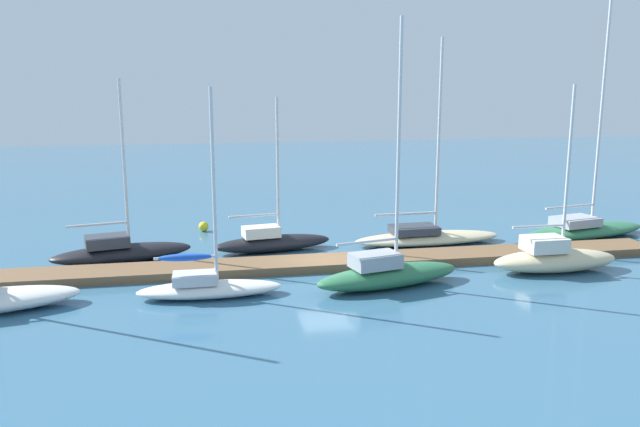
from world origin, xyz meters
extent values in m
plane|color=#386684|center=(0.00, 0.00, 0.00)|extent=(120.00, 120.00, 0.00)
cube|color=brown|center=(0.00, 0.00, 0.18)|extent=(31.06, 2.02, 0.37)
ellipsoid|color=black|center=(-9.02, 2.59, 0.38)|extent=(6.48, 3.21, 0.76)
cube|color=#333842|center=(-9.63, 2.46, 1.00)|extent=(2.11, 1.70, 0.49)
cylinder|color=silver|center=(-8.72, 2.66, 4.46)|extent=(0.14, 0.14, 7.42)
cylinder|color=silver|center=(-9.99, 2.37, 1.81)|extent=(2.57, 0.69, 0.11)
ellipsoid|color=white|center=(-5.20, -3.11, 0.29)|extent=(5.46, 1.61, 0.57)
cube|color=silver|center=(-5.75, -3.10, 0.76)|extent=(1.64, 1.11, 0.37)
cylinder|color=silver|center=(-4.93, -3.11, 4.21)|extent=(0.13, 0.13, 7.27)
cylinder|color=silver|center=(-6.07, -3.10, 1.59)|extent=(2.29, 0.12, 0.11)
ellipsoid|color=blue|center=(-6.07, -3.10, 1.59)|extent=(2.06, 0.37, 0.28)
ellipsoid|color=black|center=(-2.09, 3.18, 0.37)|extent=(5.89, 2.36, 0.75)
cube|color=silver|center=(-2.66, 3.09, 0.99)|extent=(1.86, 1.32, 0.49)
cylinder|color=silver|center=(-1.81, 3.22, 4.04)|extent=(0.13, 0.13, 6.57)
cylinder|color=silver|center=(-3.00, 3.04, 1.80)|extent=(2.40, 0.46, 0.11)
ellipsoid|color=#2D7047|center=(1.82, -3.15, 0.43)|extent=(6.45, 3.10, 0.86)
cube|color=#9EA3AD|center=(1.22, -3.29, 1.14)|extent=(2.09, 1.60, 0.56)
cylinder|color=silver|center=(2.13, -3.08, 5.63)|extent=(0.14, 0.14, 9.54)
cylinder|color=silver|center=(0.86, -3.38, 1.93)|extent=(2.57, 0.70, 0.11)
ellipsoid|color=beige|center=(5.75, 3.12, 0.29)|extent=(7.70, 2.44, 0.58)
cube|color=#333842|center=(4.99, 3.09, 0.77)|extent=(2.35, 1.59, 0.38)
cylinder|color=silver|center=(6.13, 3.13, 5.34)|extent=(0.15, 0.15, 9.52)
cylinder|color=silver|center=(4.53, 3.07, 1.60)|extent=(3.20, 0.25, 0.12)
ellipsoid|color=beige|center=(9.47, -2.43, 0.47)|extent=(5.65, 1.94, 0.93)
cube|color=silver|center=(8.91, -2.43, 1.24)|extent=(1.70, 1.33, 0.61)
cylinder|color=silver|center=(9.75, -2.42, 4.42)|extent=(0.13, 0.13, 6.98)
cylinder|color=silver|center=(8.57, -2.44, 2.02)|extent=(2.36, 0.13, 0.11)
ellipsoid|color=#2D7047|center=(14.38, 2.95, 0.34)|extent=(7.68, 3.61, 0.68)
cube|color=#9EA3AD|center=(13.65, 2.81, 0.91)|extent=(2.48, 1.95, 0.45)
cylinder|color=silver|center=(14.74, 3.02, 6.58)|extent=(0.14, 0.14, 11.79)
cylinder|color=silver|center=(13.22, 2.72, 1.72)|extent=(3.07, 0.72, 0.12)
sphere|color=yellow|center=(-5.35, 7.99, 0.27)|extent=(0.54, 0.54, 0.54)
camera|label=1|loc=(-5.34, -26.67, 7.99)|focal=35.95mm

